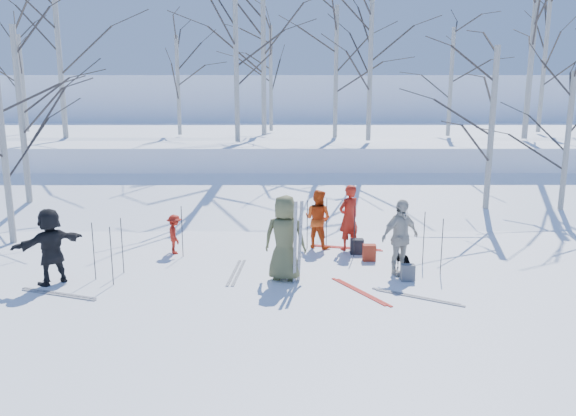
{
  "coord_description": "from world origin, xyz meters",
  "views": [
    {
      "loc": [
        -0.04,
        -12.44,
        4.33
      ],
      "look_at": [
        0.0,
        1.5,
        1.3
      ],
      "focal_mm": 35.0,
      "sensor_mm": 36.0,
      "label": 1
    }
  ],
  "objects_px": {
    "skier_red_north": "(349,218)",
    "dog": "(402,259)",
    "skier_olive_center": "(285,238)",
    "skier_grey_west": "(51,246)",
    "skier_red_seated": "(175,234)",
    "backpack_red": "(369,253)",
    "skier_redor_behind": "(318,219)",
    "skier_cream_east": "(400,237)",
    "backpack_grey": "(408,273)",
    "backpack_dark": "(357,246)"
  },
  "relations": [
    {
      "from": "dog",
      "to": "skier_red_north",
      "type": "bearing_deg",
      "value": -90.88
    },
    {
      "from": "skier_red_north",
      "to": "skier_redor_behind",
      "type": "distance_m",
      "value": 0.85
    },
    {
      "from": "backpack_grey",
      "to": "backpack_dark",
      "type": "bearing_deg",
      "value": 113.25
    },
    {
      "from": "skier_red_seated",
      "to": "backpack_red",
      "type": "distance_m",
      "value": 5.09
    },
    {
      "from": "backpack_dark",
      "to": "backpack_red",
      "type": "bearing_deg",
      "value": -68.05
    },
    {
      "from": "skier_cream_east",
      "to": "backpack_grey",
      "type": "distance_m",
      "value": 0.85
    },
    {
      "from": "skier_red_north",
      "to": "skier_cream_east",
      "type": "distance_m",
      "value": 2.26
    },
    {
      "from": "skier_grey_west",
      "to": "skier_cream_east",
      "type": "bearing_deg",
      "value": 138.98
    },
    {
      "from": "skier_red_north",
      "to": "skier_grey_west",
      "type": "bearing_deg",
      "value": -13.56
    },
    {
      "from": "dog",
      "to": "skier_grey_west",
      "type": "bearing_deg",
      "value": -27.21
    },
    {
      "from": "skier_grey_west",
      "to": "dog",
      "type": "distance_m",
      "value": 8.1
    },
    {
      "from": "skier_redor_behind",
      "to": "skier_cream_east",
      "type": "xyz_separation_m",
      "value": [
        1.79,
        -2.25,
        0.09
      ]
    },
    {
      "from": "skier_olive_center",
      "to": "skier_grey_west",
      "type": "distance_m",
      "value": 5.2
    },
    {
      "from": "skier_grey_west",
      "to": "dog",
      "type": "relative_size",
      "value": 2.66
    },
    {
      "from": "skier_redor_behind",
      "to": "skier_red_seated",
      "type": "height_order",
      "value": "skier_redor_behind"
    },
    {
      "from": "skier_red_north",
      "to": "dog",
      "type": "relative_size",
      "value": 2.74
    },
    {
      "from": "skier_cream_east",
      "to": "skier_grey_west",
      "type": "xyz_separation_m",
      "value": [
        -7.88,
        -0.6,
        -0.03
      ]
    },
    {
      "from": "skier_cream_east",
      "to": "skier_grey_west",
      "type": "distance_m",
      "value": 7.9
    },
    {
      "from": "skier_redor_behind",
      "to": "skier_cream_east",
      "type": "distance_m",
      "value": 2.87
    },
    {
      "from": "skier_redor_behind",
      "to": "backpack_dark",
      "type": "xyz_separation_m",
      "value": [
        1.0,
        -0.62,
        -0.6
      ]
    },
    {
      "from": "skier_red_north",
      "to": "skier_red_seated",
      "type": "xyz_separation_m",
      "value": [
        -4.61,
        -0.36,
        -0.36
      ]
    },
    {
      "from": "skier_olive_center",
      "to": "skier_red_north",
      "type": "relative_size",
      "value": 1.11
    },
    {
      "from": "skier_redor_behind",
      "to": "skier_grey_west",
      "type": "bearing_deg",
      "value": 56.45
    },
    {
      "from": "skier_red_seated",
      "to": "skier_olive_center",
      "type": "bearing_deg",
      "value": -145.95
    },
    {
      "from": "skier_cream_east",
      "to": "backpack_grey",
      "type": "relative_size",
      "value": 4.72
    },
    {
      "from": "skier_olive_center",
      "to": "skier_red_north",
      "type": "height_order",
      "value": "skier_olive_center"
    },
    {
      "from": "skier_cream_east",
      "to": "backpack_dark",
      "type": "relative_size",
      "value": 4.48
    },
    {
      "from": "skier_red_seated",
      "to": "backpack_grey",
      "type": "relative_size",
      "value": 2.75
    },
    {
      "from": "skier_redor_behind",
      "to": "dog",
      "type": "bearing_deg",
      "value": 166.33
    },
    {
      "from": "skier_olive_center",
      "to": "skier_red_seated",
      "type": "height_order",
      "value": "skier_olive_center"
    },
    {
      "from": "skier_redor_behind",
      "to": "dog",
      "type": "height_order",
      "value": "skier_redor_behind"
    },
    {
      "from": "skier_red_seated",
      "to": "backpack_dark",
      "type": "height_order",
      "value": "skier_red_seated"
    },
    {
      "from": "skier_cream_east",
      "to": "backpack_red",
      "type": "bearing_deg",
      "value": 87.82
    },
    {
      "from": "skier_olive_center",
      "to": "dog",
      "type": "distance_m",
      "value": 2.99
    },
    {
      "from": "skier_cream_east",
      "to": "backpack_red",
      "type": "xyz_separation_m",
      "value": [
        -0.55,
        1.04,
        -0.69
      ]
    },
    {
      "from": "skier_red_north",
      "to": "dog",
      "type": "height_order",
      "value": "skier_red_north"
    },
    {
      "from": "backpack_red",
      "to": "skier_cream_east",
      "type": "bearing_deg",
      "value": -62.08
    },
    {
      "from": "skier_red_seated",
      "to": "skier_grey_west",
      "type": "relative_size",
      "value": 0.61
    },
    {
      "from": "skier_olive_center",
      "to": "skier_grey_west",
      "type": "height_order",
      "value": "skier_olive_center"
    },
    {
      "from": "backpack_grey",
      "to": "skier_red_seated",
      "type": "bearing_deg",
      "value": 159.34
    },
    {
      "from": "backpack_dark",
      "to": "skier_cream_east",
      "type": "bearing_deg",
      "value": -64.18
    },
    {
      "from": "dog",
      "to": "backpack_grey",
      "type": "relative_size",
      "value": 1.71
    },
    {
      "from": "skier_redor_behind",
      "to": "backpack_grey",
      "type": "bearing_deg",
      "value": 156.44
    },
    {
      "from": "skier_red_north",
      "to": "dog",
      "type": "xyz_separation_m",
      "value": [
        1.12,
        -1.73,
        -0.61
      ]
    },
    {
      "from": "skier_red_seated",
      "to": "backpack_red",
      "type": "height_order",
      "value": "skier_red_seated"
    },
    {
      "from": "skier_red_seated",
      "to": "skier_grey_west",
      "type": "bearing_deg",
      "value": 114.23
    },
    {
      "from": "backpack_red",
      "to": "skier_grey_west",
      "type": "bearing_deg",
      "value": -167.41
    },
    {
      "from": "skier_redor_behind",
      "to": "skier_cream_east",
      "type": "relative_size",
      "value": 0.89
    },
    {
      "from": "skier_red_seated",
      "to": "dog",
      "type": "height_order",
      "value": "skier_red_seated"
    },
    {
      "from": "skier_olive_center",
      "to": "skier_red_seated",
      "type": "distance_m",
      "value": 3.59
    }
  ]
}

